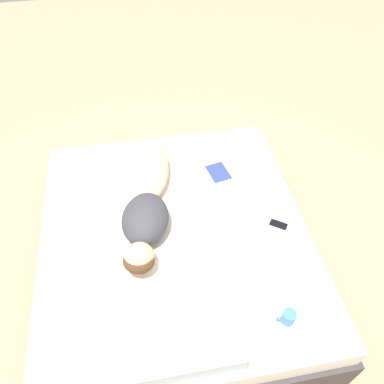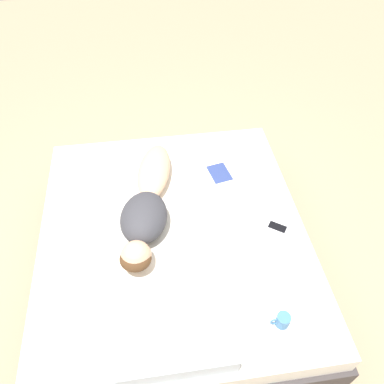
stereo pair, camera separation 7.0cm
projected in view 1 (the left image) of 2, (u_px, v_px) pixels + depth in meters
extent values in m
plane|color=#9E8466|center=(177.00, 269.00, 3.07)|extent=(12.00, 12.00, 0.00)
cube|color=#383333|center=(176.00, 257.00, 2.94)|extent=(1.94, 2.15, 0.36)
cube|color=silver|center=(175.00, 237.00, 2.74)|extent=(1.88, 2.09, 0.16)
ellipsoid|color=tan|center=(153.00, 172.00, 2.97)|extent=(0.37, 0.64, 0.15)
ellipsoid|color=#333338|center=(145.00, 218.00, 2.62)|extent=(0.42, 0.51, 0.21)
ellipsoid|color=#472D19|center=(139.00, 260.00, 2.39)|extent=(0.24, 0.23, 0.11)
sphere|color=tan|center=(139.00, 257.00, 2.41)|extent=(0.20, 0.20, 0.20)
cube|color=white|center=(244.00, 165.00, 3.13)|extent=(0.30, 0.35, 0.01)
cube|color=white|center=(218.00, 173.00, 3.07)|extent=(0.30, 0.35, 0.01)
cube|color=navy|center=(218.00, 172.00, 3.06)|extent=(0.20, 0.24, 0.00)
cylinder|color=teal|center=(289.00, 317.00, 2.20)|extent=(0.08, 0.08, 0.09)
cylinder|color=black|center=(290.00, 314.00, 2.17)|extent=(0.07, 0.07, 0.01)
torus|color=teal|center=(281.00, 318.00, 2.19)|extent=(0.06, 0.01, 0.06)
cube|color=silver|center=(278.00, 225.00, 2.71)|extent=(0.17, 0.15, 0.01)
cube|color=black|center=(278.00, 224.00, 2.70)|extent=(0.14, 0.13, 0.00)
cube|color=silver|center=(182.00, 340.00, 2.08)|extent=(0.65, 0.40, 0.14)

